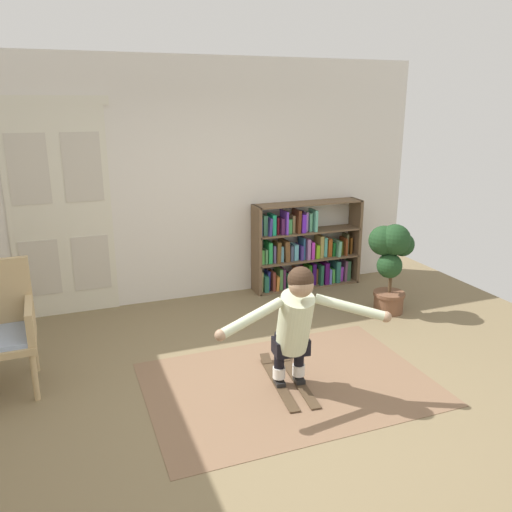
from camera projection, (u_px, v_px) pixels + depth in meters
The scene contains 8 objects.
ground_plane at pixel (271, 398), 4.38m from camera, with size 7.20×7.20×0.00m, color #7A6949.
back_wall at pixel (189, 182), 6.30m from camera, with size 6.00×0.10×2.90m, color silver.
double_door at pixel (60, 210), 5.80m from camera, with size 1.22×0.05×2.45m.
rug at pixel (289, 383), 4.60m from camera, with size 2.46×1.70×0.01m, color brown.
bookshelf at pixel (303, 251), 6.88m from camera, with size 1.47×0.30×1.14m.
potted_plant at pixel (391, 257), 5.96m from camera, with size 0.54×0.43×1.07m.
skis_pair at pixel (287, 380), 4.62m from camera, with size 0.37×0.95×0.07m.
person_skier at pixel (295, 321), 4.28m from camera, with size 1.44×0.63×1.08m.
Camera 1 is at (-1.49, -3.56, 2.39)m, focal length 36.63 mm.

